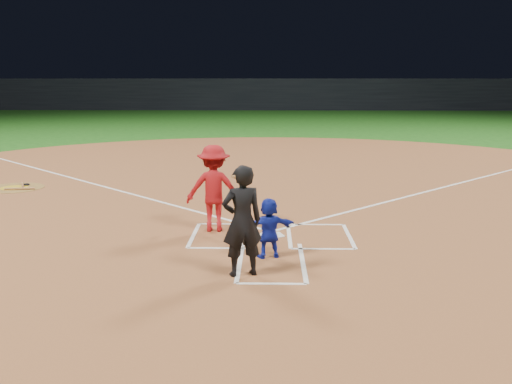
{
  "coord_description": "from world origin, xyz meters",
  "views": [
    {
      "loc": [
        -0.03,
        -11.26,
        3.16
      ],
      "look_at": [
        -0.3,
        -0.4,
        1.0
      ],
      "focal_mm": 40.0,
      "sensor_mm": 36.0,
      "label": 1
    }
  ],
  "objects_px": {
    "catcher": "(269,228)",
    "umpire": "(242,221)",
    "home_plate": "(271,235)",
    "on_deck_circle": "(14,188)",
    "batter_at_plate": "(214,188)"
  },
  "relations": [
    {
      "from": "home_plate",
      "to": "catcher",
      "type": "distance_m",
      "value": 1.53
    },
    {
      "from": "on_deck_circle",
      "to": "batter_at_plate",
      "type": "bearing_deg",
      "value": -35.92
    },
    {
      "from": "home_plate",
      "to": "catcher",
      "type": "bearing_deg",
      "value": 88.16
    },
    {
      "from": "umpire",
      "to": "home_plate",
      "type": "bearing_deg",
      "value": -119.57
    },
    {
      "from": "umpire",
      "to": "batter_at_plate",
      "type": "distance_m",
      "value": 2.87
    },
    {
      "from": "on_deck_circle",
      "to": "batter_at_plate",
      "type": "height_order",
      "value": "batter_at_plate"
    },
    {
      "from": "catcher",
      "to": "umpire",
      "type": "xyz_separation_m",
      "value": [
        -0.43,
        -0.96,
        0.37
      ]
    },
    {
      "from": "on_deck_circle",
      "to": "umpire",
      "type": "bearing_deg",
      "value": -46.2
    },
    {
      "from": "home_plate",
      "to": "catcher",
      "type": "xyz_separation_m",
      "value": [
        -0.05,
        -1.43,
        0.54
      ]
    },
    {
      "from": "catcher",
      "to": "umpire",
      "type": "bearing_deg",
      "value": 50.05
    },
    {
      "from": "home_plate",
      "to": "batter_at_plate",
      "type": "height_order",
      "value": "batter_at_plate"
    },
    {
      "from": "home_plate",
      "to": "on_deck_circle",
      "type": "distance_m",
      "value": 9.05
    },
    {
      "from": "catcher",
      "to": "on_deck_circle",
      "type": "bearing_deg",
      "value": -56.44
    },
    {
      "from": "umpire",
      "to": "on_deck_circle",
      "type": "bearing_deg",
      "value": -64.54
    },
    {
      "from": "catcher",
      "to": "umpire",
      "type": "distance_m",
      "value": 1.11
    }
  ]
}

